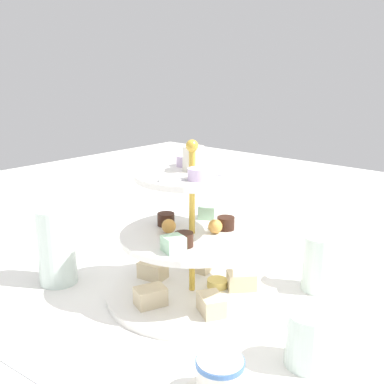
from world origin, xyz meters
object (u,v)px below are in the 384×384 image
(water_glass_tall_right, at_px, (56,246))
(teacup_with_saucer, at_px, (220,379))
(tiered_serving_stand, at_px, (192,250))
(water_glass_short_left, at_px, (310,339))
(butter_knife_right, at_px, (43,382))
(water_glass_mid_back, at_px, (319,263))
(butter_knife_left, at_px, (196,234))

(water_glass_tall_right, relative_size, teacup_with_saucer, 1.55)
(tiered_serving_stand, bearing_deg, water_glass_short_left, -100.68)
(water_glass_tall_right, relative_size, water_glass_short_left, 1.85)
(tiered_serving_stand, bearing_deg, butter_knife_right, -177.43)
(water_glass_tall_right, bearing_deg, teacup_with_saucer, -97.01)
(tiered_serving_stand, xyz_separation_m, water_glass_tall_right, (-0.12, 0.22, -0.01))
(teacup_with_saucer, distance_m, water_glass_mid_back, 0.34)
(butter_knife_left, height_order, butter_knife_right, same)
(butter_knife_left, relative_size, water_glass_mid_back, 1.71)
(butter_knife_left, height_order, water_glass_mid_back, water_glass_mid_back)
(butter_knife_left, bearing_deg, water_glass_tall_right, 43.89)
(teacup_with_saucer, bearing_deg, water_glass_short_left, -21.04)
(tiered_serving_stand, bearing_deg, water_glass_mid_back, -43.34)
(water_glass_tall_right, xyz_separation_m, teacup_with_saucer, (-0.05, -0.41, -0.05))
(water_glass_short_left, xyz_separation_m, butter_knife_left, (0.28, 0.44, -0.04))
(water_glass_short_left, relative_size, butter_knife_right, 0.44)
(tiered_serving_stand, xyz_separation_m, butter_knife_left, (0.23, 0.19, -0.08))
(water_glass_tall_right, bearing_deg, tiered_serving_stand, -60.33)
(tiered_serving_stand, xyz_separation_m, teacup_with_saucer, (-0.17, -0.20, -0.06))
(teacup_with_saucer, relative_size, water_glass_mid_back, 0.91)
(butter_knife_left, bearing_deg, tiered_serving_stand, 87.69)
(water_glass_tall_right, height_order, butter_knife_left, water_glass_tall_right)
(water_glass_tall_right, xyz_separation_m, butter_knife_left, (0.35, -0.03, -0.07))
(water_glass_tall_right, bearing_deg, water_glass_mid_back, -52.30)
(water_glass_tall_right, relative_size, water_glass_mid_back, 1.41)
(water_glass_tall_right, distance_m, butter_knife_right, 0.30)
(water_glass_tall_right, xyz_separation_m, water_glass_short_left, (0.08, -0.46, -0.03))
(water_glass_mid_back, bearing_deg, water_glass_short_left, -156.39)
(butter_knife_right, bearing_deg, water_glass_tall_right, 137.89)
(butter_knife_left, bearing_deg, teacup_with_saucer, 91.84)
(water_glass_short_left, height_order, water_glass_mid_back, water_glass_mid_back)
(water_glass_short_left, bearing_deg, teacup_with_saucer, 158.96)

